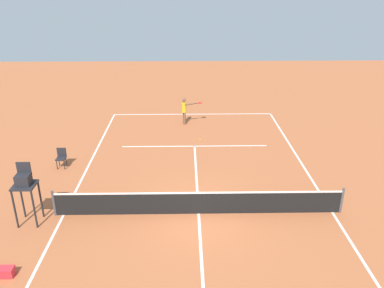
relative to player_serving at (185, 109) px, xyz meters
The scene contains 8 objects.
ground_plane 10.17m from the player_serving, 92.89° to the left, with size 60.00×60.00×0.00m, color #B76038.
court_lines 10.17m from the player_serving, 92.89° to the left, with size 10.62×24.10×0.01m.
tennis_net 10.13m from the player_serving, 92.89° to the left, with size 11.22×0.10×1.07m.
player_serving is the anchor object (origin of this frame).
tennis_ball 2.94m from the player_serving, 107.74° to the left, with size 0.07×0.07×0.07m, color #CCE033.
umpire_chair 12.06m from the player_serving, 61.04° to the left, with size 0.80×0.80×2.41m.
courtside_chair_mid 8.42m from the player_serving, 44.67° to the left, with size 0.44×0.46×0.95m.
equipment_bag 14.62m from the player_serving, 67.06° to the left, with size 0.76×0.32×0.30m, color red.
Camera 1 is at (0.50, 12.91, 8.52)m, focal length 36.45 mm.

